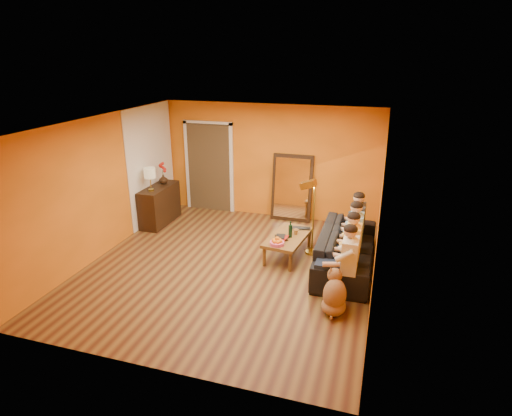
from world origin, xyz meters
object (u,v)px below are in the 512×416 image
(coffee_table, at_px, (288,246))
(floor_lamp, at_px, (313,219))
(wine_bottle, at_px, (290,229))
(mirror_frame, at_px, (292,188))
(person_mid_right, at_px, (355,234))
(person_far_right, at_px, (358,223))
(tumbler, at_px, (296,232))
(dog, at_px, (335,292))
(vase, at_px, (163,179))
(sofa, at_px, (346,249))
(table_lamp, at_px, (150,179))
(sideboard, at_px, (160,205))
(person_mid_left, at_px, (353,247))
(person_far_left, at_px, (349,261))
(laptop, at_px, (301,229))

(coffee_table, height_order, floor_lamp, floor_lamp)
(floor_lamp, height_order, wine_bottle, floor_lamp)
(mirror_frame, bearing_deg, person_mid_right, -49.98)
(person_mid_right, relative_size, person_far_right, 1.00)
(floor_lamp, xyz_separation_m, tumbler, (-0.30, -0.13, -0.25))
(wine_bottle, bearing_deg, person_far_right, 27.33)
(dog, relative_size, person_mid_right, 0.55)
(mirror_frame, height_order, person_far_right, mirror_frame)
(mirror_frame, height_order, vase, mirror_frame)
(wine_bottle, bearing_deg, sofa, -2.42)
(floor_lamp, height_order, person_mid_right, floor_lamp)
(table_lamp, xyz_separation_m, floor_lamp, (3.56, -0.26, -0.39))
(sideboard, height_order, tumbler, sideboard)
(person_mid_left, xyz_separation_m, person_mid_right, (0.00, 0.55, 0.00))
(vase, bearing_deg, table_lamp, -90.00)
(coffee_table, bearing_deg, table_lamp, 178.30)
(person_far_left, distance_m, wine_bottle, 1.57)
(person_mid_left, height_order, vase, person_mid_left)
(coffee_table, relative_size, person_mid_left, 1.00)
(sofa, xyz_separation_m, person_far_right, (0.13, 0.65, 0.26))
(mirror_frame, bearing_deg, laptop, -70.73)
(coffee_table, distance_m, tumbler, 0.31)
(person_far_left, xyz_separation_m, person_mid_right, (0.00, 1.10, 0.00))
(person_mid_right, bearing_deg, sofa, -142.43)
(coffee_table, distance_m, laptop, 0.45)
(floor_lamp, relative_size, person_far_right, 1.18)
(coffee_table, height_order, person_mid_right, person_mid_right)
(floor_lamp, xyz_separation_m, laptop, (-0.24, 0.10, -0.29))
(sideboard, height_order, sofa, sideboard)
(sofa, xyz_separation_m, dog, (-0.01, -1.50, -0.01))
(person_far_right, relative_size, tumbler, 11.97)
(person_mid_right, height_order, tumbler, person_mid_right)
(sideboard, height_order, person_mid_left, person_mid_left)
(dog, distance_m, person_far_right, 2.17)
(sofa, xyz_separation_m, wine_bottle, (-1.04, 0.04, 0.23))
(floor_lamp, bearing_deg, wine_bottle, -136.58)
(floor_lamp, bearing_deg, sofa, -22.84)
(mirror_frame, relative_size, laptop, 4.39)
(table_lamp, relative_size, wine_bottle, 1.65)
(person_far_left, distance_m, person_mid_left, 0.55)
(coffee_table, relative_size, person_far_right, 1.00)
(sideboard, height_order, coffee_table, sideboard)
(coffee_table, bearing_deg, tumbler, 52.46)
(sofa, distance_m, laptop, 1.02)
(person_mid_left, relative_size, tumbler, 11.97)
(sideboard, bearing_deg, floor_lamp, -8.89)
(person_mid_left, bearing_deg, person_far_right, 90.00)
(sideboard, height_order, floor_lamp, floor_lamp)
(mirror_frame, distance_m, coffee_table, 2.00)
(table_lamp, distance_m, person_far_right, 4.40)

